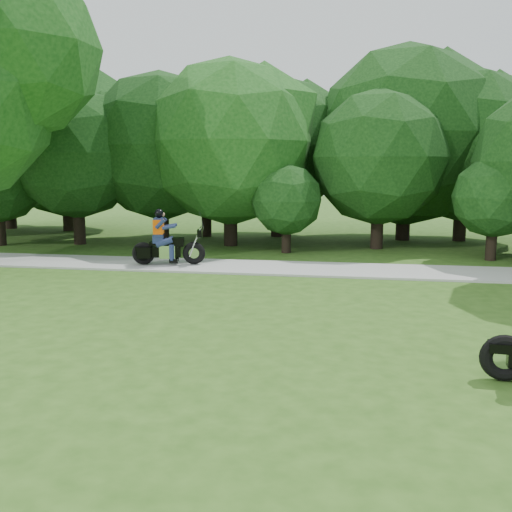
{
  "coord_description": "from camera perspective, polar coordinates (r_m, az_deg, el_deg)",
  "views": [
    {
      "loc": [
        0.94,
        -7.98,
        2.91
      ],
      "look_at": [
        -1.23,
        4.48,
        0.92
      ],
      "focal_mm": 40.0,
      "sensor_mm": 36.0,
      "label": 1
    }
  ],
  "objects": [
    {
      "name": "walkway",
      "position": [
        16.27,
        6.39,
        -1.32
      ],
      "size": [
        60.0,
        2.2,
        0.06
      ],
      "primitive_type": "cube",
      "color": "#A9A9A4",
      "rests_on": "ground"
    },
    {
      "name": "tree_line",
      "position": [
        22.39,
        6.6,
        10.77
      ],
      "size": [
        40.31,
        11.52,
        7.64
      ],
      "color": "black",
      "rests_on": "ground"
    },
    {
      "name": "ground",
      "position": [
        8.55,
        3.01,
        -10.99
      ],
      "size": [
        100.0,
        100.0,
        0.0
      ],
      "primitive_type": "plane",
      "color": "#2E5317",
      "rests_on": "ground"
    },
    {
      "name": "touring_motorcycle",
      "position": [
        16.88,
        -9.19,
        1.15
      ],
      "size": [
        2.14,
        0.94,
        1.64
      ],
      "rotation": [
        0.0,
        0.0,
        0.21
      ],
      "color": "black",
      "rests_on": "walkway"
    }
  ]
}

